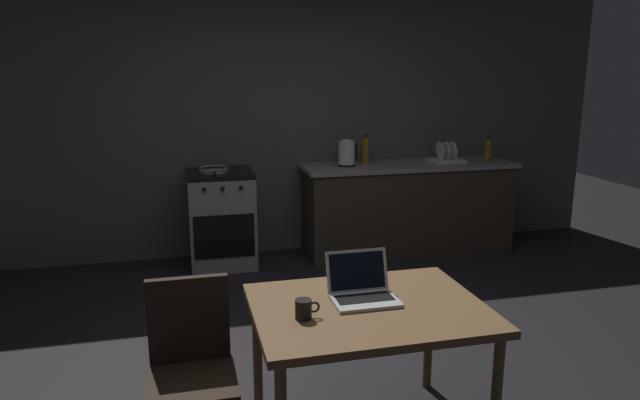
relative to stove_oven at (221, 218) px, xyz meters
name	(u,v)px	position (x,y,z in m)	size (l,w,h in m)	color
ground_plane	(342,364)	(0.58, -2.12, -0.45)	(12.00, 12.00, 0.00)	black
back_wall	(304,118)	(0.88, 0.35, 0.90)	(6.40, 0.10, 2.71)	#4D4E4B
kitchen_counter	(407,207)	(1.88, 0.00, 0.00)	(2.16, 0.64, 0.90)	#382D23
stove_oven	(221,218)	(0.00, 0.00, 0.00)	(0.60, 0.62, 0.90)	gray
dining_table	(368,319)	(0.50, -2.86, 0.19)	(1.12, 0.85, 0.72)	brown
chair	(191,361)	(-0.35, -2.81, 0.06)	(0.40, 0.40, 0.89)	#2D2116
laptop	(363,291)	(0.49, -2.77, 0.31)	(0.32, 0.29, 0.22)	silver
electric_kettle	(347,153)	(1.23, 0.00, 0.58)	(0.19, 0.17, 0.26)	black
bottle	(488,149)	(2.73, -0.05, 0.57)	(0.07, 0.07, 0.26)	#8C601E
frying_pan	(214,169)	(-0.06, -0.03, 0.48)	(0.28, 0.45, 0.05)	gray
coffee_mug	(304,309)	(0.16, -2.93, 0.31)	(0.12, 0.08, 0.09)	black
dish_rack	(446,157)	(2.29, 0.00, 0.50)	(0.34, 0.26, 0.21)	silver
bottle_b	(366,150)	(1.45, 0.08, 0.59)	(0.08, 0.08, 0.30)	#8C601E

